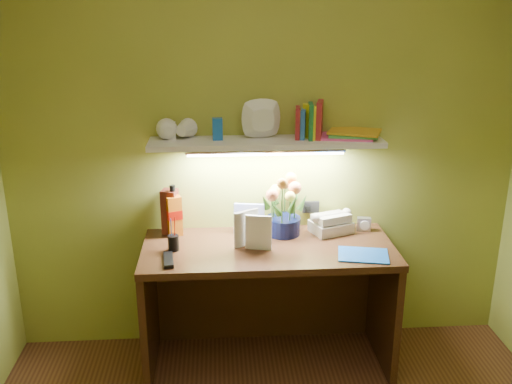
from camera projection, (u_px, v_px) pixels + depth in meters
desk at (268, 306)px, 3.29m from camera, size 1.40×0.60×0.75m
flower_bouquet at (283, 205)px, 3.28m from camera, size 0.27×0.27×0.35m
telephone at (331, 221)px, 3.34m from camera, size 0.26×0.23×0.13m
desk_clock at (364, 224)px, 3.37m from camera, size 0.09×0.06×0.08m
whisky_bottle at (173, 210)px, 3.28m from camera, size 0.10×0.10×0.30m
whisky_box at (170, 212)px, 3.31m from camera, size 0.10×0.10×0.27m
pen_cup at (173, 238)px, 3.09m from camera, size 0.07×0.07×0.15m
art_card at (249, 219)px, 3.32m from camera, size 0.18×0.06×0.18m
tv_remote at (168, 260)px, 2.98m from camera, size 0.07×0.18×0.02m
blue_folder at (363, 255)px, 3.05m from camera, size 0.30×0.24×0.01m
desk_book_a at (234, 231)px, 3.10m from camera, size 0.15×0.09×0.21m
desk_book_b at (245, 232)px, 3.11m from camera, size 0.14×0.05×0.20m
wall_shelf at (269, 136)px, 3.15m from camera, size 1.32×0.32×0.24m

